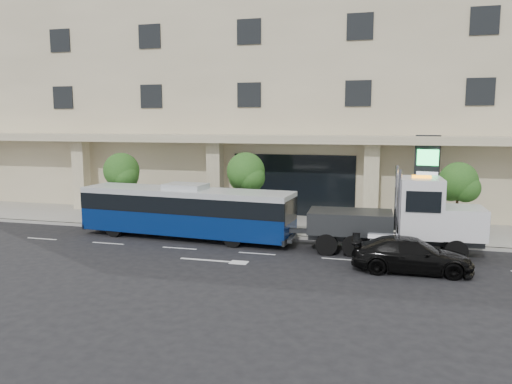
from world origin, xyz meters
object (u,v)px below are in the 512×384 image
(black_sedan, at_px, (411,255))
(signage_pylon, at_px, (426,181))
(city_bus, at_px, (186,211))
(tow_truck, at_px, (402,219))

(black_sedan, bearing_deg, signage_pylon, -9.31)
(city_bus, xyz_separation_m, black_sedan, (11.53, -3.29, -0.80))
(black_sedan, bearing_deg, tow_truck, 5.10)
(city_bus, distance_m, black_sedan, 12.01)
(tow_truck, bearing_deg, city_bus, 175.47)
(signage_pylon, bearing_deg, tow_truck, -92.53)
(black_sedan, distance_m, signage_pylon, 8.82)
(tow_truck, height_order, black_sedan, tow_truck)
(signage_pylon, bearing_deg, city_bus, -145.88)
(black_sedan, relative_size, signage_pylon, 0.92)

